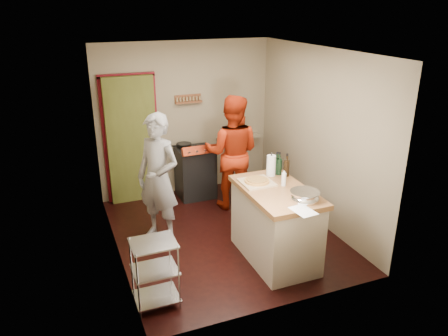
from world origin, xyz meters
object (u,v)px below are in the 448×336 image
at_px(wire_shelving, 155,270).
at_px(person_red, 232,153).
at_px(island, 276,223).
at_px(stove, 195,172).
at_px(person_stripe, 158,178).

distance_m(wire_shelving, person_red, 2.73).
bearing_deg(person_red, island, 116.56).
height_order(stove, person_stripe, person_stripe).
xyz_separation_m(stove, island, (0.34, -2.27, 0.07)).
relative_size(stove, person_stripe, 0.55).
relative_size(island, person_red, 0.79).
xyz_separation_m(wire_shelving, person_red, (1.76, 2.03, 0.49)).
height_order(wire_shelving, person_stripe, person_stripe).
bearing_deg(stove, person_red, -54.10).
relative_size(stove, island, 0.69).
bearing_deg(island, wire_shelving, -167.95).
relative_size(stove, wire_shelving, 1.26).
bearing_deg(stove, island, -81.52).
distance_m(stove, person_stripe, 1.56).
height_order(island, person_stripe, person_stripe).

